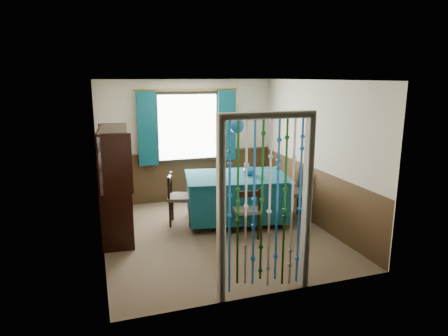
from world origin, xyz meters
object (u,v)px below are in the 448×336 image
object	(u,v)px
pendant_lamp	(237,124)
chair_far	(228,187)
vase_table	(249,170)
chair_right	(294,193)
sideboard	(117,199)
vase_sideboard	(118,174)
dining_table	(236,196)
chair_left	(179,198)
chair_near	(247,210)
bowl_shelf	(119,164)

from	to	relation	value
pendant_lamp	chair_far	bearing A→B (deg)	82.74
pendant_lamp	vase_table	size ratio (longest dim) A/B	4.68
chair_right	sideboard	distance (m)	3.12
vase_table	vase_sideboard	size ratio (longest dim) A/B	1.02
dining_table	chair_left	size ratio (longest dim) A/B	2.17
vase_table	chair_far	bearing A→B (deg)	97.71
vase_table	chair_near	bearing A→B (deg)	-114.21
sideboard	chair_far	bearing A→B (deg)	24.10
chair_right	bowl_shelf	bearing A→B (deg)	101.47
chair_left	pendant_lamp	size ratio (longest dim) A/B	1.00
bowl_shelf	vase_sideboard	bearing A→B (deg)	90.00
chair_near	chair_left	distance (m)	1.30
pendant_lamp	chair_near	bearing A→B (deg)	-96.79
vase_sideboard	pendant_lamp	bearing A→B (deg)	-7.62
chair_near	bowl_shelf	world-z (taller)	bowl_shelf
dining_table	chair_right	world-z (taller)	chair_right
sideboard	chair_left	bearing A→B (deg)	15.44
chair_left	bowl_shelf	bearing A→B (deg)	-51.08
chair_left	chair_right	xyz separation A→B (m)	(2.05, -0.39, 0.01)
chair_far	vase_sideboard	size ratio (longest dim) A/B	4.26
dining_table	chair_left	world-z (taller)	chair_left
chair_left	bowl_shelf	size ratio (longest dim) A/B	4.56
chair_left	chair_near	bearing A→B (deg)	61.32
chair_near	pendant_lamp	bearing A→B (deg)	92.58
chair_right	vase_sideboard	world-z (taller)	vase_sideboard
dining_table	chair_near	xyz separation A→B (m)	(-0.08, -0.71, -0.04)
dining_table	vase_sideboard	size ratio (longest dim) A/B	10.32
dining_table	pendant_lamp	distance (m)	1.27
vase_table	bowl_shelf	bearing A→B (deg)	-176.72
chair_near	sideboard	bearing A→B (deg)	169.07
chair_right	vase_table	world-z (taller)	vase_table
dining_table	chair_far	bearing A→B (deg)	92.99
vase_table	pendant_lamp	bearing A→B (deg)	167.81
sideboard	vase_table	distance (m)	2.30
pendant_lamp	dining_table	bearing A→B (deg)	90.00
vase_table	bowl_shelf	size ratio (longest dim) A/B	0.97
chair_far	vase_table	size ratio (longest dim) A/B	4.19
pendant_lamp	vase_table	bearing A→B (deg)	-12.19
chair_near	dining_table	bearing A→B (deg)	92.58
chair_right	bowl_shelf	size ratio (longest dim) A/B	4.65
chair_far	vase_table	bearing A→B (deg)	125.13
chair_near	chair_far	bearing A→B (deg)	92.34
chair_right	chair_near	bearing A→B (deg)	126.88
chair_right	sideboard	size ratio (longest dim) A/B	0.52
dining_table	vase_sideboard	world-z (taller)	vase_sideboard
chair_left	vase_sideboard	size ratio (longest dim) A/B	4.75
pendant_lamp	vase_sideboard	bearing A→B (deg)	172.38
dining_table	chair_far	size ratio (longest dim) A/B	2.42
chair_far	sideboard	xyz separation A→B (m)	(-2.16, -0.77, 0.18)
chair_near	chair_left	size ratio (longest dim) A/B	0.94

